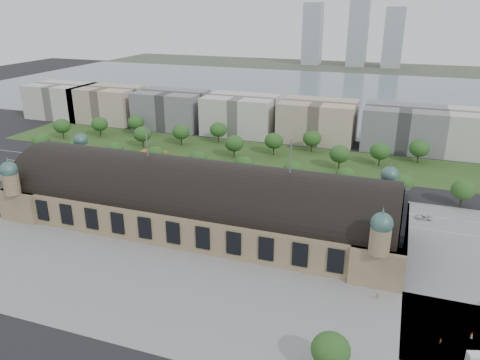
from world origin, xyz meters
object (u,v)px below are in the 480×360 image
(bus_east, at_px, (295,200))
(pedestrian_1, at_px, (440,341))
(petrol_station, at_px, (157,155))
(traffic_car_0, at_px, (55,165))
(traffic_car_2, at_px, (92,177))
(parked_car_1, at_px, (82,183))
(traffic_car_4, at_px, (218,189))
(bus_west, at_px, (241,194))
(bus_mid, at_px, (207,193))
(pedestrian_5, at_px, (472,336))
(parked_car_0, at_px, (65,179))
(traffic_car_6, at_px, (423,217))
(parked_car_5, at_px, (182,196))
(traffic_car_5, at_px, (358,199))
(parked_car_6, at_px, (165,191))
(parked_car_2, at_px, (123,185))
(parked_car_3, at_px, (94,185))
(traffic_car_3, at_px, (194,175))
(traffic_car_1, at_px, (103,167))
(van_south, at_px, (480,359))
(pedestrian_0, at_px, (377,297))

(bus_east, height_order, pedestrian_1, bus_east)
(petrol_station, xyz_separation_m, traffic_car_0, (-45.31, -27.24, -2.25))
(traffic_car_2, height_order, parked_car_1, parked_car_1)
(traffic_car_4, height_order, bus_east, bus_east)
(bus_east, bearing_deg, bus_west, 97.22)
(petrol_station, bearing_deg, bus_mid, -39.72)
(pedestrian_5, bearing_deg, parked_car_0, -100.60)
(pedestrian_1, bearing_deg, traffic_car_0, 117.31)
(traffic_car_6, bearing_deg, parked_car_1, -84.30)
(traffic_car_0, bearing_deg, bus_mid, 80.61)
(petrol_station, height_order, traffic_car_4, petrol_station)
(parked_car_5, height_order, bus_west, bus_west)
(traffic_car_5, bearing_deg, bus_mid, 113.58)
(traffic_car_5, bearing_deg, parked_car_0, 107.09)
(parked_car_6, xyz_separation_m, pedestrian_1, (112.36, -65.74, 0.12))
(petrol_station, height_order, bus_mid, petrol_station)
(parked_car_2, bearing_deg, traffic_car_4, 74.88)
(parked_car_6, relative_size, bus_mid, 0.45)
(traffic_car_6, distance_m, pedestrian_5, 71.19)
(parked_car_2, relative_size, parked_car_3, 1.45)
(traffic_car_3, xyz_separation_m, traffic_car_5, (78.97, -2.97, 0.01))
(parked_car_0, height_order, parked_car_1, parked_car_1)
(traffic_car_5, relative_size, parked_car_1, 0.83)
(traffic_car_2, bearing_deg, traffic_car_1, -164.36)
(van_south, relative_size, pedestrian_0, 4.17)
(traffic_car_4, bearing_deg, parked_car_1, -81.08)
(parked_car_0, xyz_separation_m, van_south, (173.02, -67.29, 0.65))
(parked_car_2, distance_m, bus_west, 56.30)
(traffic_car_4, relative_size, pedestrian_0, 2.54)
(parked_car_2, xyz_separation_m, parked_car_5, (31.39, -2.20, -0.13))
(traffic_car_6, height_order, bus_mid, bus_mid)
(traffic_car_5, height_order, bus_east, bus_east)
(parked_car_3, bearing_deg, traffic_car_2, -166.15)
(petrol_station, distance_m, traffic_car_0, 52.91)
(parked_car_3, xyz_separation_m, parked_car_5, (44.31, 1.80, 0.02))
(traffic_car_5, bearing_deg, parked_car_5, 114.46)
(traffic_car_1, distance_m, parked_car_0, 22.56)
(petrol_station, height_order, parked_car_3, petrol_station)
(bus_mid, relative_size, bus_east, 0.90)
(traffic_car_3, bearing_deg, traffic_car_5, -92.32)
(parked_car_2, height_order, parked_car_6, parked_car_2)
(pedestrian_5, bearing_deg, traffic_car_5, -147.12)
(traffic_car_1, xyz_separation_m, parked_car_6, (45.52, -18.87, 0.05))
(traffic_car_6, bearing_deg, traffic_car_3, -96.69)
(van_south, bearing_deg, parked_car_6, 132.95)
(parked_car_6, xyz_separation_m, bus_west, (34.19, 6.02, 1.03))
(traffic_car_0, distance_m, parked_car_0, 24.84)
(traffic_car_4, distance_m, bus_mid, 8.95)
(traffic_car_6, bearing_deg, traffic_car_5, -110.92)
(traffic_car_3, height_order, parked_car_5, traffic_car_3)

